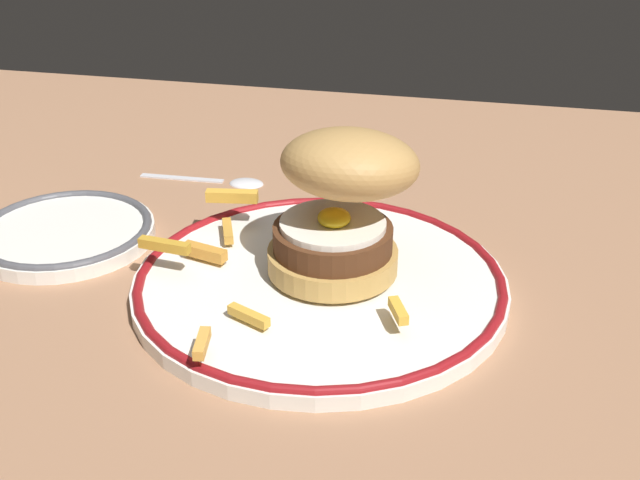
% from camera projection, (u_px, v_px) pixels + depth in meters
% --- Properties ---
extents(ground_plane, '(1.36, 0.98, 0.04)m').
position_uv_depth(ground_plane, '(307.00, 290.00, 0.67)').
color(ground_plane, '#9D7051').
extents(dinner_plate, '(0.30, 0.30, 0.02)m').
position_uv_depth(dinner_plate, '(320.00, 282.00, 0.63)').
color(dinner_plate, white).
rests_on(dinner_plate, ground_plane).
extents(burger, '(0.12, 0.12, 0.12)m').
position_uv_depth(burger, '(343.00, 198.00, 0.61)').
color(burger, tan).
rests_on(burger, dinner_plate).
extents(fries_pile, '(0.22, 0.24, 0.03)m').
position_uv_depth(fries_pile, '(263.00, 243.00, 0.65)').
color(fries_pile, gold).
rests_on(fries_pile, dinner_plate).
extents(side_plate, '(0.16, 0.16, 0.02)m').
position_uv_depth(side_plate, '(65.00, 232.00, 0.71)').
color(side_plate, white).
rests_on(side_plate, ground_plane).
extents(spoon, '(0.13, 0.03, 0.01)m').
position_uv_depth(spoon, '(232.00, 180.00, 0.82)').
color(spoon, silver).
rests_on(spoon, ground_plane).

